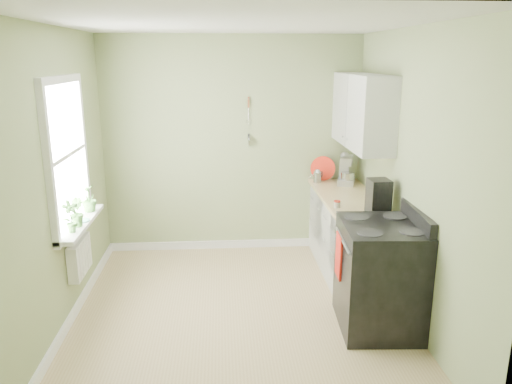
{
  "coord_description": "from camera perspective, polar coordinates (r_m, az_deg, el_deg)",
  "views": [
    {
      "loc": [
        -0.15,
        -4.37,
        2.43
      ],
      "look_at": [
        0.2,
        0.55,
        1.09
      ],
      "focal_mm": 35.0,
      "sensor_mm": 36.0,
      "label": 1
    }
  ],
  "objects": [
    {
      "name": "coffee_maker",
      "position": [
        5.11,
        13.8,
        -0.62
      ],
      "size": [
        0.21,
        0.23,
        0.35
      ],
      "color": "black",
      "rests_on": "countertop"
    },
    {
      "name": "ceiling",
      "position": [
        4.38,
        -2.28,
        18.84
      ],
      "size": [
        3.2,
        3.6,
        0.02
      ],
      "primitive_type": "cube",
      "color": "white",
      "rests_on": "wall_back"
    },
    {
      "name": "kettle",
      "position": [
        6.27,
        7.03,
        1.85
      ],
      "size": [
        0.17,
        0.1,
        0.17
      ],
      "color": "silver",
      "rests_on": "countertop"
    },
    {
      "name": "wall_left",
      "position": [
        4.74,
        -21.96,
        0.89
      ],
      "size": [
        0.02,
        3.6,
        2.7
      ],
      "primitive_type": "cube",
      "color": "#8C9868",
      "rests_on": "floor"
    },
    {
      "name": "base_cabinets",
      "position": [
        5.91,
        10.38,
        -4.8
      ],
      "size": [
        0.6,
        1.6,
        0.87
      ],
      "primitive_type": "cube",
      "color": "silver",
      "rests_on": "floor"
    },
    {
      "name": "plant_b",
      "position": [
        4.92,
        -19.86,
        -2.19
      ],
      "size": [
        0.19,
        0.19,
        0.27
      ],
      "primitive_type": "imported",
      "rotation": [
        0.0,
        0.0,
        2.22
      ],
      "color": "#386A29",
      "rests_on": "window_sill"
    },
    {
      "name": "radiator",
      "position": [
        5.18,
        -19.53,
        -7.01
      ],
      "size": [
        0.12,
        0.5,
        0.35
      ],
      "primitive_type": "cube",
      "color": "white",
      "rests_on": "wall_left"
    },
    {
      "name": "stove",
      "position": [
        4.74,
        13.97,
        -9.24
      ],
      "size": [
        0.76,
        0.85,
        1.12
      ],
      "color": "black",
      "rests_on": "floor"
    },
    {
      "name": "stand_mixer",
      "position": [
        6.24,
        10.27,
        2.38
      ],
      "size": [
        0.27,
        0.35,
        0.38
      ],
      "color": "#B2B2B7",
      "rests_on": "countertop"
    },
    {
      "name": "wall_back",
      "position": [
        6.28,
        -2.69,
        5.26
      ],
      "size": [
        3.2,
        0.02,
        2.7
      ],
      "primitive_type": "cube",
      "color": "#8C9868",
      "rests_on": "floor"
    },
    {
      "name": "window_sill",
      "position": [
        5.11,
        -19.38,
        -3.37
      ],
      "size": [
        0.18,
        1.14,
        0.04
      ],
      "primitive_type": "cube",
      "color": "white",
      "rests_on": "wall_left"
    },
    {
      "name": "jar",
      "position": [
        5.26,
        9.24,
        -1.37
      ],
      "size": [
        0.07,
        0.07,
        0.08
      ],
      "color": "#B2A88D",
      "rests_on": "countertop"
    },
    {
      "name": "window",
      "position": [
        4.97,
        -20.87,
        3.99
      ],
      "size": [
        0.06,
        1.14,
        1.44
      ],
      "color": "white",
      "rests_on": "wall_left"
    },
    {
      "name": "plant_c",
      "position": [
        5.36,
        -18.56,
        -0.67
      ],
      "size": [
        0.17,
        0.17,
        0.28
      ],
      "primitive_type": "imported",
      "rotation": [
        0.0,
        0.0,
        4.63
      ],
      "color": "#386A29",
      "rests_on": "window_sill"
    },
    {
      "name": "wall_utensils",
      "position": [
        6.22,
        -0.85,
        7.19
      ],
      "size": [
        0.02,
        0.14,
        0.58
      ],
      "color": "tan",
      "rests_on": "wall_back"
    },
    {
      "name": "countertop",
      "position": [
        5.77,
        10.5,
        -0.55
      ],
      "size": [
        0.64,
        1.6,
        0.04
      ],
      "primitive_type": "cube",
      "color": "tan",
      "rests_on": "base_cabinets"
    },
    {
      "name": "wall_right",
      "position": [
        4.83,
        17.35,
        1.58
      ],
      "size": [
        0.02,
        3.6,
        2.7
      ],
      "primitive_type": "cube",
      "color": "#8C9868",
      "rests_on": "floor"
    },
    {
      "name": "upper_cabinets",
      "position": [
        5.72,
        12.04,
        9.04
      ],
      "size": [
        0.35,
        1.4,
        0.8
      ],
      "primitive_type": "cube",
      "color": "silver",
      "rests_on": "wall_right"
    },
    {
      "name": "red_tray",
      "position": [
        6.37,
        7.65,
        2.69
      ],
      "size": [
        0.32,
        0.13,
        0.31
      ],
      "primitive_type": "cylinder",
      "rotation": [
        1.45,
        0.0,
        -0.25
      ],
      "color": "red",
      "rests_on": "countertop"
    },
    {
      "name": "plant_a",
      "position": [
        4.76,
        -20.44,
        -2.66
      ],
      "size": [
        0.19,
        0.19,
        0.3
      ],
      "primitive_type": "imported",
      "rotation": [
        0.0,
        0.0,
        0.76
      ],
      "color": "#386A29",
      "rests_on": "window_sill"
    },
    {
      "name": "floor",
      "position": [
        5.01,
        -1.95,
        -13.97
      ],
      "size": [
        3.2,
        3.6,
        0.02
      ],
      "primitive_type": "cube",
      "color": "tan",
      "rests_on": "ground"
    }
  ]
}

